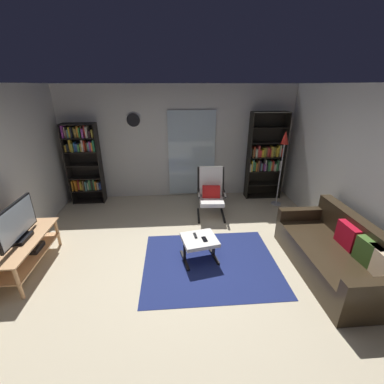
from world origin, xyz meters
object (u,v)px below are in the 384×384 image
(television, at_px, (17,224))
(tv_remote, at_px, (195,235))
(bookshelf_near_sofa, at_px, (265,157))
(leather_sofa, at_px, (336,255))
(ottoman, at_px, (199,242))
(wall_clock, at_px, (133,120))
(bookshelf_near_tv, at_px, (84,159))
(cell_phone, at_px, (204,239))
(tv_stand, at_px, (26,249))
(floor_lamp_by_shelf, at_px, (284,148))
(lounge_armchair, at_px, (211,191))

(television, relative_size, tv_remote, 6.18)
(bookshelf_near_sofa, relative_size, tv_remote, 14.09)
(leather_sofa, relative_size, ottoman, 3.16)
(bookshelf_near_sofa, distance_m, wall_clock, 3.14)
(bookshelf_near_tv, bearing_deg, tv_remote, -45.17)
(cell_phone, height_order, wall_clock, wall_clock)
(bookshelf_near_sofa, height_order, tv_remote, bookshelf_near_sofa)
(bookshelf_near_tv, xyz_separation_m, bookshelf_near_sofa, (4.16, -0.01, -0.03))
(television, bearing_deg, tv_stand, 96.28)
(bookshelf_near_sofa, xyz_separation_m, ottoman, (-1.79, -2.37, -0.68))
(cell_phone, bearing_deg, wall_clock, 105.70)
(ottoman, distance_m, floor_lamp_by_shelf, 2.93)
(floor_lamp_by_shelf, height_order, wall_clock, wall_clock)
(bookshelf_near_sofa, relative_size, ottoman, 3.36)
(television, relative_size, bookshelf_near_tv, 0.49)
(tv_remote, bearing_deg, floor_lamp_by_shelf, 33.80)
(leather_sofa, distance_m, lounge_armchair, 2.51)
(television, bearing_deg, floor_lamp_by_shelf, 22.78)
(leather_sofa, relative_size, wall_clock, 6.57)
(bookshelf_near_tv, distance_m, lounge_armchair, 2.95)
(ottoman, bearing_deg, floor_lamp_by_shelf, 43.35)
(tv_stand, xyz_separation_m, wall_clock, (1.36, 2.58, 1.51))
(television, xyz_separation_m, floor_lamp_by_shelf, (4.58, 1.92, 0.55))
(bookshelf_near_tv, relative_size, bookshelf_near_sofa, 0.90)
(television, bearing_deg, wall_clock, 62.37)
(tv_remote, bearing_deg, bookshelf_near_sofa, 43.57)
(leather_sofa, height_order, floor_lamp_by_shelf, floor_lamp_by_shelf)
(television, relative_size, wall_clock, 3.07)
(bookshelf_near_tv, height_order, leather_sofa, bookshelf_near_tv)
(lounge_armchair, height_order, floor_lamp_by_shelf, floor_lamp_by_shelf)
(leather_sofa, distance_m, floor_lamp_by_shelf, 2.55)
(tv_stand, bearing_deg, ottoman, 0.34)
(ottoman, xyz_separation_m, tv_remote, (-0.06, 0.07, 0.08))
(bookshelf_near_tv, bearing_deg, cell_phone, -44.87)
(tv_stand, distance_m, television, 0.44)
(lounge_armchair, xyz_separation_m, cell_phone, (-0.33, -1.55, -0.14))
(television, distance_m, ottoman, 2.62)
(leather_sofa, distance_m, wall_clock, 4.64)
(floor_lamp_by_shelf, xyz_separation_m, wall_clock, (-3.22, 0.67, 0.53))
(television, relative_size, leather_sofa, 0.47)
(tv_remote, xyz_separation_m, wall_clock, (-1.16, 2.49, 1.45))
(lounge_armchair, bearing_deg, wall_clock, 146.85)
(bookshelf_near_tv, height_order, wall_clock, wall_clock)
(tv_stand, xyz_separation_m, bookshelf_near_tv, (0.21, 2.40, 0.69))
(tv_stand, distance_m, ottoman, 2.58)
(tv_stand, height_order, leather_sofa, leather_sofa)
(bookshelf_near_tv, distance_m, tv_remote, 3.34)
(tv_stand, bearing_deg, bookshelf_near_sofa, 28.65)
(leather_sofa, bearing_deg, ottoman, 167.09)
(television, height_order, tv_remote, television)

